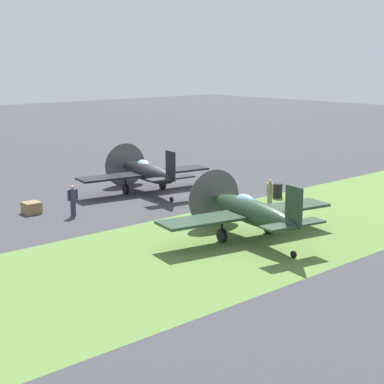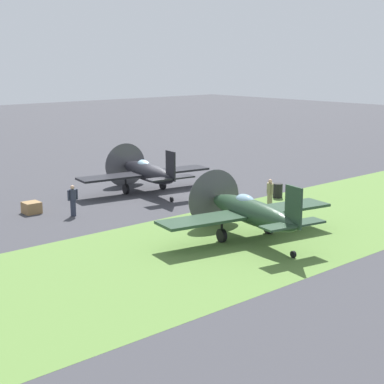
# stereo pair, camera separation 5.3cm
# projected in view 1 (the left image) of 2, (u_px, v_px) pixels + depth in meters

# --- Properties ---
(ground_plane) EXTENTS (160.00, 160.00, 0.00)m
(ground_plane) POSITION_uv_depth(u_px,v_px,m) (160.00, 194.00, 39.36)
(ground_plane) COLOR #38383D
(grass_verge) EXTENTS (120.00, 11.00, 0.01)m
(grass_verge) POSITION_uv_depth(u_px,v_px,m) (286.00, 227.00, 31.73)
(grass_verge) COLOR #567A38
(grass_verge) RESTS_ON ground
(airplane_lead) EXTENTS (9.14, 7.28, 3.24)m
(airplane_lead) POSITION_uv_depth(u_px,v_px,m) (147.00, 172.00, 39.57)
(airplane_lead) COLOR black
(airplane_lead) RESTS_ON ground
(airplane_wingman) EXTENTS (9.37, 7.47, 3.31)m
(airplane_wingman) POSITION_uv_depth(u_px,v_px,m) (250.00, 211.00, 29.21)
(airplane_wingman) COLOR #233D28
(airplane_wingman) RESTS_ON ground
(ground_crew_chief) EXTENTS (0.38, 0.60, 1.73)m
(ground_crew_chief) POSITION_uv_depth(u_px,v_px,m) (270.00, 193.00, 35.43)
(ground_crew_chief) COLOR #847A5B
(ground_crew_chief) RESTS_ON ground
(ground_crew_mechanic) EXTENTS (0.63, 0.38, 1.73)m
(ground_crew_mechanic) POSITION_uv_depth(u_px,v_px,m) (73.00, 200.00, 33.73)
(ground_crew_mechanic) COLOR #2D3342
(ground_crew_mechanic) RESTS_ON ground
(fuel_drum) EXTENTS (0.60, 0.60, 0.90)m
(fuel_drum) POSITION_uv_depth(u_px,v_px,m) (278.00, 191.00, 38.30)
(fuel_drum) COLOR black
(fuel_drum) RESTS_ON ground
(supply_crate) EXTENTS (0.94, 0.94, 0.64)m
(supply_crate) POSITION_uv_depth(u_px,v_px,m) (32.00, 208.00, 34.44)
(supply_crate) COLOR olive
(supply_crate) RESTS_ON ground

